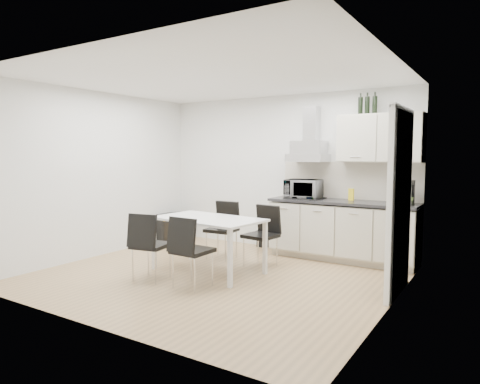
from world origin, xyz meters
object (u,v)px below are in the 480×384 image
object	(u,v)px
chair_far_right	(260,237)
chair_near_left	(151,246)
kitchenette	(345,206)
dining_table	(208,223)
guitar_amp	(172,226)
chair_near_right	(193,252)
chair_far_left	(221,231)
floor_speaker	(263,238)

from	to	relation	value
chair_far_right	chair_near_left	bearing A→B (deg)	63.53
kitchenette	chair_near_left	world-z (taller)	kitchenette
dining_table	guitar_amp	xyz separation A→B (m)	(-1.90, 1.43, -0.42)
kitchenette	dining_table	world-z (taller)	kitchenette
chair_far_right	chair_near_right	bearing A→B (deg)	87.02
chair_far_left	floor_speaker	size ratio (longest dim) A/B	2.98
kitchenette	chair_far_right	size ratio (longest dim) A/B	2.86
chair_near_left	chair_near_right	xyz separation A→B (m)	(0.64, 0.04, 0.00)
kitchenette	chair_far_right	bearing A→B (deg)	-131.81
floor_speaker	guitar_amp	bearing A→B (deg)	-162.80
chair_far_right	dining_table	bearing A→B (deg)	59.01
chair_far_left	dining_table	bearing A→B (deg)	106.94
kitchenette	chair_near_right	distance (m)	2.58
kitchenette	floor_speaker	size ratio (longest dim) A/B	8.52
kitchenette	chair_far_left	bearing A→B (deg)	-151.17
kitchenette	chair_near_right	size ratio (longest dim) A/B	2.86
dining_table	floor_speaker	xyz separation A→B (m)	(-0.12, 1.79, -0.53)
chair_near_right	kitchenette	bearing A→B (deg)	64.96
kitchenette	guitar_amp	world-z (taller)	kitchenette
chair_far_left	chair_near_right	size ratio (longest dim) A/B	1.00
floor_speaker	chair_far_left	bearing A→B (deg)	-91.96
dining_table	chair_far_right	size ratio (longest dim) A/B	1.77
chair_near_left	floor_speaker	bearing A→B (deg)	73.90
guitar_amp	kitchenette	bearing A→B (deg)	18.60
kitchenette	chair_far_left	distance (m)	1.93
chair_far_left	chair_near_left	world-z (taller)	same
kitchenette	guitar_amp	bearing A→B (deg)	-176.62
chair_far_left	chair_near_left	xyz separation A→B (m)	(-0.13, -1.41, 0.00)
chair_far_left	chair_near_left	distance (m)	1.41
dining_table	chair_near_left	xyz separation A→B (m)	(-0.40, -0.70, -0.23)
chair_far_left	guitar_amp	xyz separation A→B (m)	(-1.63, 0.72, -0.19)
chair_near_right	floor_speaker	bearing A→B (deg)	100.14
chair_far_left	kitchenette	bearing A→B (deg)	-154.81
chair_near_left	floor_speaker	size ratio (longest dim) A/B	2.98
kitchenette	dining_table	size ratio (longest dim) A/B	1.62
kitchenette	chair_near_left	xyz separation A→B (m)	(-1.78, -2.32, -0.39)
chair_near_right	guitar_amp	world-z (taller)	chair_near_right
chair_near_left	chair_near_right	world-z (taller)	same
kitchenette	chair_near_right	xyz separation A→B (m)	(-1.14, -2.28, -0.39)
chair_near_left	chair_near_right	size ratio (longest dim) A/B	1.00
dining_table	chair_near_left	bearing A→B (deg)	-113.87
chair_far_right	chair_near_right	world-z (taller)	same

